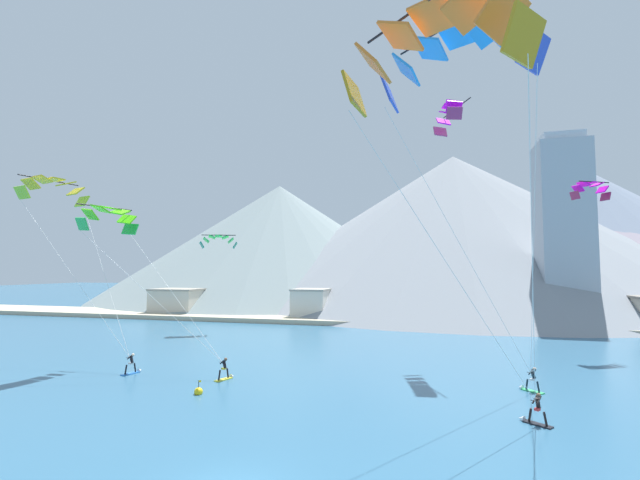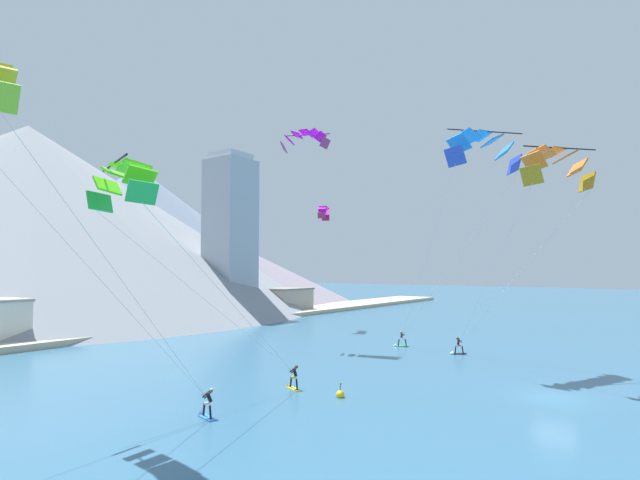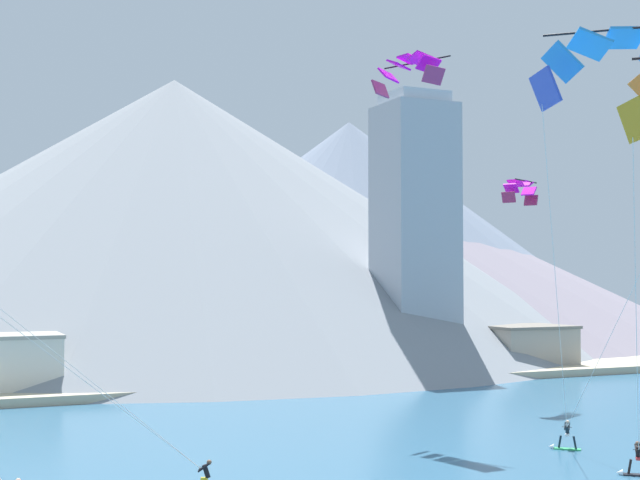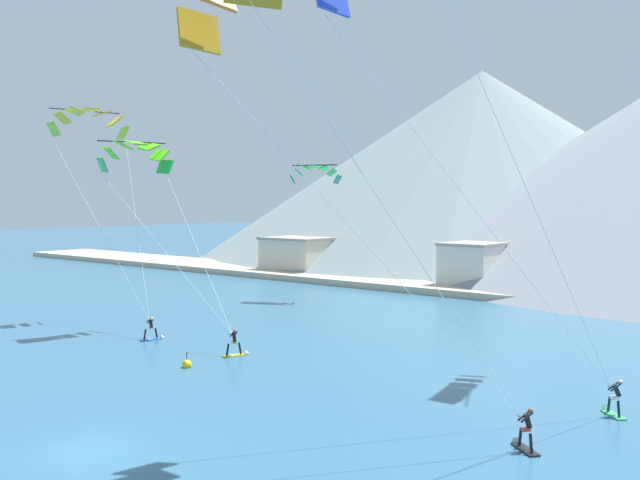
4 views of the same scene
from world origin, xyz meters
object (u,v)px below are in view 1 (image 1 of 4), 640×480
(parafoil_kite_distant_low_drift, at_px, (219,240))
(race_marker_buoy, at_px, (198,392))
(parafoil_kite_near_trail, at_px, (110,217))
(parafoil_kite_distant_mid_solo, at_px, (590,188))
(kitesurfer_near_lead, at_px, (533,415))
(parafoil_kite_near_lead, at_px, (431,42))
(parafoil_kite_mid_center, at_px, (54,188))
(kitesurfer_mid_center, at_px, (133,367))
(kitesurfer_far_left, at_px, (530,384))
(parafoil_kite_far_left, at_px, (456,54))
(parafoil_kite_distant_high_outer, at_px, (449,114))
(kitesurfer_near_trail, at_px, (226,372))

(parafoil_kite_distant_low_drift, height_order, race_marker_buoy, parafoil_kite_distant_low_drift)
(parafoil_kite_near_trail, bearing_deg, parafoil_kite_distant_mid_solo, 22.17)
(kitesurfer_near_lead, xyz_separation_m, parafoil_kite_near_trail, (-32.04, 5.68, 12.18))
(parafoil_kite_near_lead, height_order, parafoil_kite_mid_center, parafoil_kite_near_lead)
(parafoil_kite_mid_center, relative_size, parafoil_kite_distant_mid_solo, 3.76)
(kitesurfer_near_lead, relative_size, race_marker_buoy, 1.66)
(parafoil_kite_distant_mid_solo, xyz_separation_m, race_marker_buoy, (-30.54, -22.78, -16.14))
(parafoil_kite_near_lead, xyz_separation_m, parafoil_kite_near_trail, (-27.11, 15.70, -3.62))
(kitesurfer_mid_center, distance_m, race_marker_buoy, 8.72)
(parafoil_kite_distant_low_drift, bearing_deg, kitesurfer_near_lead, -38.76)
(kitesurfer_far_left, xyz_separation_m, race_marker_buoy, (-21.11, -6.33, -0.31))
(parafoil_kite_mid_center, xyz_separation_m, race_marker_buoy, (18.46, -5.70, -15.39))
(kitesurfer_mid_center, xyz_separation_m, parafoil_kite_distant_mid_solo, (38.44, 19.10, 15.82))
(kitesurfer_near_lead, distance_m, race_marker_buoy, 19.98)
(parafoil_kite_far_left, bearing_deg, parafoil_kite_distant_high_outer, 88.78)
(kitesurfer_mid_center, relative_size, parafoil_kite_distant_high_outer, 0.31)
(kitesurfer_far_left, xyz_separation_m, parafoil_kite_near_lead, (-6.07, -16.61, 15.81))
(kitesurfer_mid_center, distance_m, parafoil_kite_mid_center, 18.51)
(parafoil_kite_near_lead, relative_size, parafoil_kite_distant_high_outer, 2.83)
(parafoil_kite_near_lead, xyz_separation_m, parafoil_kite_distant_low_drift, (-27.59, 36.13, -4.25))
(kitesurfer_near_trail, bearing_deg, race_marker_buoy, -89.74)
(parafoil_kite_near_lead, bearing_deg, parafoil_kite_mid_center, 154.51)
(kitesurfer_far_left, height_order, parafoil_kite_near_trail, parafoil_kite_near_trail)
(parafoil_kite_far_left, bearing_deg, parafoil_kite_near_trail, 161.28)
(kitesurfer_near_trail, xyz_separation_m, parafoil_kite_mid_center, (-18.45, 1.81, 15.05))
(kitesurfer_mid_center, height_order, parafoil_kite_distant_low_drift, parafoil_kite_distant_low_drift)
(parafoil_kite_distant_low_drift, bearing_deg, kitesurfer_mid_center, -78.15)
(kitesurfer_near_trail, bearing_deg, parafoil_kite_near_trail, 172.74)
(parafoil_kite_far_left, xyz_separation_m, parafoil_kite_distant_mid_solo, (14.28, 26.96, -2.43))
(kitesurfer_near_lead, distance_m, parafoil_kite_mid_center, 41.71)
(parafoil_kite_distant_mid_solo, height_order, race_marker_buoy, parafoil_kite_distant_mid_solo)
(parafoil_kite_near_trail, distance_m, parafoil_kite_distant_mid_solo, 46.16)
(kitesurfer_far_left, height_order, parafoil_kite_distant_mid_solo, parafoil_kite_distant_mid_solo)
(parafoil_kite_near_lead, distance_m, parafoil_kite_distant_high_outer, 26.75)
(kitesurfer_near_trail, xyz_separation_m, race_marker_buoy, (0.02, -3.89, -0.34))
(parafoil_kite_near_trail, bearing_deg, kitesurfer_mid_center, -22.64)
(race_marker_buoy, bearing_deg, parafoil_kite_mid_center, 162.85)
(kitesurfer_far_left, distance_m, parafoil_kite_near_lead, 23.72)
(parafoil_kite_near_trail, xyz_separation_m, parafoil_kite_mid_center, (-6.39, 0.28, 2.90))
(kitesurfer_far_left, height_order, parafoil_kite_near_lead, parafoil_kite_near_lead)
(race_marker_buoy, bearing_deg, parafoil_kite_distant_high_outer, 43.12)
(parafoil_kite_near_lead, height_order, parafoil_kite_far_left, parafoil_kite_far_left)
(parafoil_kite_near_trail, xyz_separation_m, parafoil_kite_far_left, (28.33, -9.60, 6.08))
(kitesurfer_far_left, distance_m, parafoil_kite_near_trail, 35.36)
(kitesurfer_mid_center, distance_m, parafoil_kite_near_trail, 12.99)
(parafoil_kite_far_left, height_order, parafoil_kite_distant_high_outer, parafoil_kite_distant_high_outer)
(parafoil_kite_near_trail, bearing_deg, race_marker_buoy, -24.19)
(parafoil_kite_near_trail, xyz_separation_m, parafoil_kite_distant_high_outer, (28.75, 10.20, 10.10))
(kitesurfer_near_lead, height_order, parafoil_kite_mid_center, parafoil_kite_mid_center)
(parafoil_kite_near_lead, distance_m, parafoil_kite_distant_low_drift, 45.66)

